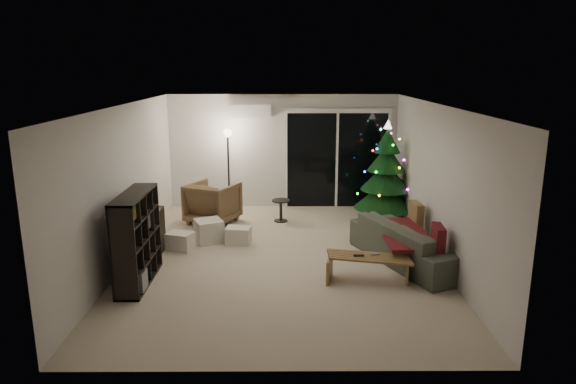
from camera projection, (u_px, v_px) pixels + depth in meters
name	position (u px, v px, depth m)	size (l,w,h in m)	color
room	(306.00, 179.00, 9.69)	(6.50, 7.51, 2.60)	beige
bookshelf	(125.00, 239.00, 7.38)	(0.34, 1.34, 1.34)	black
media_cabinet	(144.00, 238.00, 8.33)	(0.45, 1.20, 0.75)	black
stereo	(142.00, 211.00, 8.22)	(0.38, 0.45, 0.16)	black
armchair	(213.00, 203.00, 10.31)	(0.89, 0.91, 0.83)	brown
ottoman	(209.00, 231.00, 9.23)	(0.45, 0.45, 0.41)	beige
cardboard_box_a	(180.00, 241.00, 8.84)	(0.42, 0.32, 0.30)	beige
cardboard_box_b	(238.00, 235.00, 9.14)	(0.43, 0.32, 0.30)	beige
side_table	(281.00, 211.00, 10.44)	(0.36, 0.36, 0.45)	black
floor_lamp	(229.00, 173.00, 10.93)	(0.28, 0.28, 1.76)	black
sofa	(410.00, 243.00, 8.22)	(2.28, 0.89, 0.66)	#4B5147
sofa_throw	(404.00, 234.00, 8.19)	(0.71, 1.64, 0.05)	maroon
cushion_a	(416.00, 215.00, 8.79)	(0.13, 0.44, 0.44)	brown
cushion_b	(438.00, 240.00, 7.53)	(0.13, 0.44, 0.44)	maroon
coffee_table	(368.00, 268.00, 7.54)	(1.21, 0.42, 0.38)	brown
remote_a	(359.00, 255.00, 7.49)	(0.15, 0.05, 0.02)	black
remote_b	(375.00, 254.00, 7.54)	(0.14, 0.04, 0.02)	slate
christmas_tree	(386.00, 170.00, 10.43)	(1.27, 1.27, 2.05)	#133B1C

